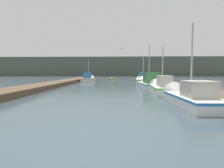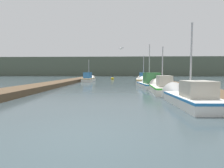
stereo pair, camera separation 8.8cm
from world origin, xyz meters
TOP-DOWN VIEW (x-y plane):
  - ground_plane at (0.00, 0.00)m, footprint 200.00×200.00m
  - dock_left at (-6.32, 16.00)m, footprint 2.36×40.00m
  - dock_right at (6.32, 16.00)m, footprint 2.36×40.00m
  - distant_shore_ridge at (0.00, 64.95)m, footprint 120.00×16.00m
  - fishing_boat_0 at (4.17, 4.58)m, footprint 1.65×4.53m
  - fishing_boat_1 at (4.09, 9.67)m, footprint 1.83×5.06m
  - fishing_boat_2 at (3.84, 14.21)m, footprint 2.09×5.58m
  - fishing_boat_3 at (4.02, 19.24)m, footprint 2.29×5.87m
  - fishing_boat_4 at (-4.03, 24.02)m, footprint 1.49×5.48m
  - mooring_piling_0 at (5.35, 23.43)m, footprint 0.33×0.33m
  - mooring_piling_1 at (5.08, 10.96)m, footprint 0.29×0.29m
  - channel_buoy at (-0.48, 30.29)m, footprint 0.61×0.61m
  - seagull_lead at (0.98, 11.26)m, footprint 0.48×0.47m

SIDE VIEW (x-z plane):
  - ground_plane at x=0.00m, z-range 0.00..0.00m
  - channel_buoy at x=-0.48m, z-range -0.38..0.72m
  - dock_left at x=-6.32m, z-range 0.00..0.43m
  - dock_right at x=6.32m, z-range 0.00..0.43m
  - fishing_boat_0 at x=4.17m, z-range -1.77..2.52m
  - fishing_boat_1 at x=4.09m, z-range -1.57..2.33m
  - fishing_boat_2 at x=3.84m, z-range -2.01..2.87m
  - fishing_boat_3 at x=4.02m, z-range -1.63..2.56m
  - fishing_boat_4 at x=-4.03m, z-range -1.43..2.40m
  - mooring_piling_1 at x=5.08m, z-range 0.01..1.25m
  - mooring_piling_0 at x=5.35m, z-range 0.01..1.28m
  - distant_shore_ridge at x=0.00m, z-range 0.00..6.81m
  - seagull_lead at x=0.98m, z-range 3.51..3.63m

